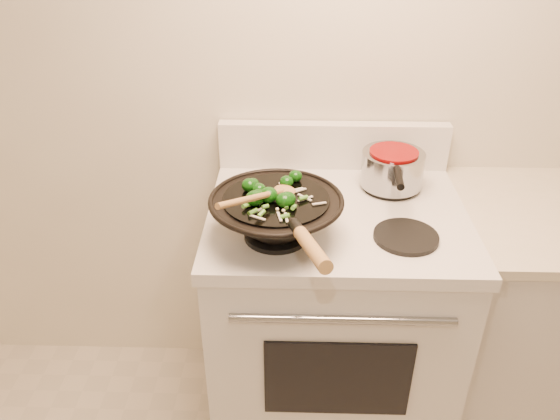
{
  "coord_description": "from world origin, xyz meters",
  "views": [
    {
      "loc": [
        -0.22,
        -0.25,
        1.76
      ],
      "look_at": [
        -0.26,
        1.0,
        1.02
      ],
      "focal_mm": 35.0,
      "sensor_mm": 36.0,
      "label": 1
    }
  ],
  "objects": [
    {
      "name": "wok",
      "position": [
        -0.27,
        1.02,
        1.0
      ],
      "size": [
        0.37,
        0.6,
        0.2
      ],
      "color": "black",
      "rests_on": "stove"
    },
    {
      "name": "stove",
      "position": [
        -0.09,
        1.17,
        0.47
      ],
      "size": [
        0.78,
        0.67,
        1.08
      ],
      "color": "silver",
      "rests_on": "ground"
    },
    {
      "name": "saucepan",
      "position": [
        0.09,
        1.32,
        0.99
      ],
      "size": [
        0.2,
        0.32,
        0.12
      ],
      "color": "gray",
      "rests_on": "stove"
    },
    {
      "name": "wooden_spoon",
      "position": [
        -0.29,
        0.98,
        1.07
      ],
      "size": [
        0.2,
        0.26,
        0.09
      ],
      "color": "olive",
      "rests_on": "wok"
    },
    {
      "name": "stirfry",
      "position": [
        -0.29,
        1.02,
        1.06
      ],
      "size": [
        0.24,
        0.25,
        0.04
      ],
      "color": "#0B3808",
      "rests_on": "wok"
    }
  ]
}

